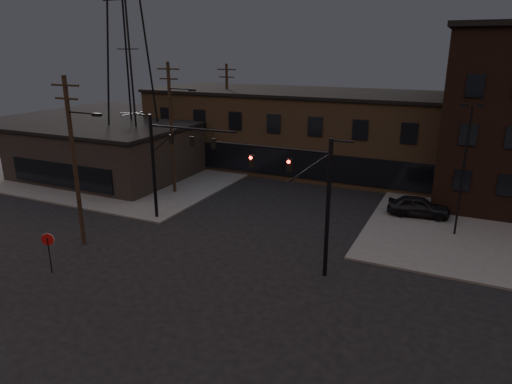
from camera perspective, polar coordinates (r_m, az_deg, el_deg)
ground at (r=25.92m, az=-8.67°, el=-11.58°), size 140.00×140.00×0.00m
sidewalk_nw at (r=55.04m, az=-15.19°, el=3.78°), size 30.00×30.00×0.15m
building_row at (r=49.15m, az=9.53°, el=7.24°), size 40.00×12.00×8.00m
building_left at (r=48.86m, az=-18.10°, el=4.77°), size 16.00×12.00×5.00m
traffic_signal_near at (r=25.51m, az=6.61°, el=0.09°), size 7.12×0.24×8.00m
traffic_signal_far at (r=33.96m, az=-11.08°, el=4.39°), size 7.12×0.24×8.00m
stop_sign at (r=28.82m, az=-24.55°, el=-5.90°), size 0.72×0.33×2.48m
utility_pole_near at (r=31.18m, az=-21.73°, el=3.93°), size 3.70×0.28×11.00m
utility_pole_mid at (r=40.67m, az=-10.48°, el=8.14°), size 3.70×0.28×11.50m
utility_pole_far at (r=51.35m, az=-3.61°, el=9.89°), size 2.20×0.28×11.00m
transmission_tower at (r=47.98m, az=-15.75°, el=16.83°), size 7.00×7.00×25.00m
lot_light_a at (r=33.38m, az=24.65°, el=3.77°), size 1.50×0.28×9.14m
parked_car_lot_a at (r=37.26m, az=19.67°, el=-1.68°), size 4.79×2.35×1.57m
parked_car_lot_b at (r=44.88m, az=26.08°, el=0.59°), size 5.26×3.75×1.41m
car_crossing at (r=46.95m, az=8.20°, el=2.74°), size 1.66×4.47×1.46m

